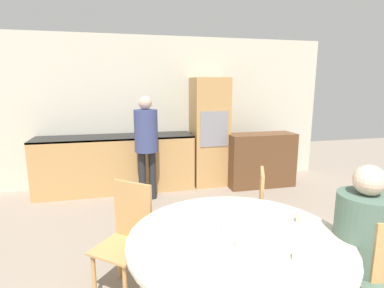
{
  "coord_description": "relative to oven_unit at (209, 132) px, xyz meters",
  "views": [
    {
      "loc": [
        -0.78,
        -0.21,
        1.77
      ],
      "look_at": [
        -0.02,
        2.99,
        1.11
      ],
      "focal_mm": 28.0,
      "sensor_mm": 36.0,
      "label": 1
    }
  ],
  "objects": [
    {
      "name": "wall_back",
      "position": [
        -0.74,
        0.34,
        0.35
      ],
      "size": [
        6.04,
        0.05,
        2.6
      ],
      "color": "beige",
      "rests_on": "ground_plane"
    },
    {
      "name": "kitchen_counter",
      "position": [
        -1.63,
        -0.01,
        -0.46
      ],
      "size": [
        2.56,
        0.6,
        0.93
      ],
      "color": "tan",
      "rests_on": "ground_plane"
    },
    {
      "name": "oven_unit",
      "position": [
        0.0,
        0.0,
        0.0
      ],
      "size": [
        0.61,
        0.59,
        1.89
      ],
      "color": "tan",
      "rests_on": "ground_plane"
    },
    {
      "name": "sideboard",
      "position": [
        0.85,
        -0.34,
        -0.48
      ],
      "size": [
        1.17,
        0.45,
        0.94
      ],
      "color": "brown",
      "rests_on": "ground_plane"
    },
    {
      "name": "dining_table",
      "position": [
        -0.79,
        -3.31,
        -0.38
      ],
      "size": [
        1.48,
        1.48,
        0.76
      ],
      "color": "brown",
      "rests_on": "ground_plane"
    },
    {
      "name": "chair_far_left",
      "position": [
        -1.51,
        -2.6,
        -0.42
      ],
      "size": [
        0.56,
        0.56,
        0.95
      ],
      "rotation": [
        0.0,
        0.0,
        5.6
      ],
      "color": "tan",
      "rests_on": "ground_plane"
    },
    {
      "name": "chair_far_right",
      "position": [
        -0.28,
        -2.44,
        -0.42
      ],
      "size": [
        0.53,
        0.53,
        0.95
      ],
      "rotation": [
        0.0,
        0.0,
        4.28
      ],
      "color": "tan",
      "rests_on": "ground_plane"
    },
    {
      "name": "person_seated",
      "position": [
        0.04,
        -3.52,
        -0.23
      ],
      "size": [
        0.37,
        0.45,
        1.26
      ],
      "color": "#262628",
      "rests_on": "ground_plane"
    },
    {
      "name": "person_standing",
      "position": [
        -1.16,
        -0.52,
        0.04
      ],
      "size": [
        0.35,
        0.35,
        1.61
      ],
      "color": "#262628",
      "rests_on": "ground_plane"
    },
    {
      "name": "cup",
      "position": [
        -0.25,
        -3.22,
        -0.14
      ],
      "size": [
        0.08,
        0.08,
        0.08
      ],
      "color": "beige",
      "rests_on": "dining_table"
    },
    {
      "name": "bowl_near",
      "position": [
        -0.5,
        -3.67,
        -0.15
      ],
      "size": [
        0.19,
        0.19,
        0.05
      ],
      "color": "white",
      "rests_on": "dining_table"
    },
    {
      "name": "bowl_centre",
      "position": [
        -0.99,
        -3.31,
        -0.16
      ],
      "size": [
        0.16,
        0.16,
        0.04
      ],
      "color": "silver",
      "rests_on": "dining_table"
    },
    {
      "name": "bowl_far",
      "position": [
        -0.77,
        -3.45,
        -0.15
      ],
      "size": [
        0.18,
        0.18,
        0.05
      ],
      "color": "white",
      "rests_on": "dining_table"
    },
    {
      "name": "salt_shaker",
      "position": [
        -0.84,
        -3.17,
        -0.14
      ],
      "size": [
        0.03,
        0.03,
        0.09
      ],
      "color": "white",
      "rests_on": "dining_table"
    }
  ]
}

